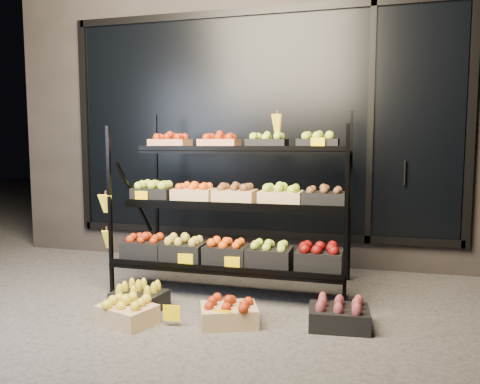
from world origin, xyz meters
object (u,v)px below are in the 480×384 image
(display_rack, at_px, (233,205))
(floor_crate_midright, at_px, (229,312))
(floor_crate_midleft, at_px, (139,297))
(floor_crate_left, at_px, (127,311))

(display_rack, relative_size, floor_crate_midright, 4.40)
(floor_crate_midleft, height_order, floor_crate_midright, floor_crate_midright)
(floor_crate_left, bearing_deg, floor_crate_midright, 31.74)
(floor_crate_left, bearing_deg, floor_crate_midleft, 119.78)
(floor_crate_midleft, bearing_deg, floor_crate_midright, -1.60)
(display_rack, bearing_deg, floor_crate_midright, -75.89)
(floor_crate_midright, bearing_deg, floor_crate_midleft, 148.15)
(floor_crate_midleft, distance_m, floor_crate_midright, 0.82)
(floor_crate_left, relative_size, floor_crate_midright, 0.96)
(floor_crate_left, xyz_separation_m, floor_crate_midright, (0.75, 0.17, 0.00))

